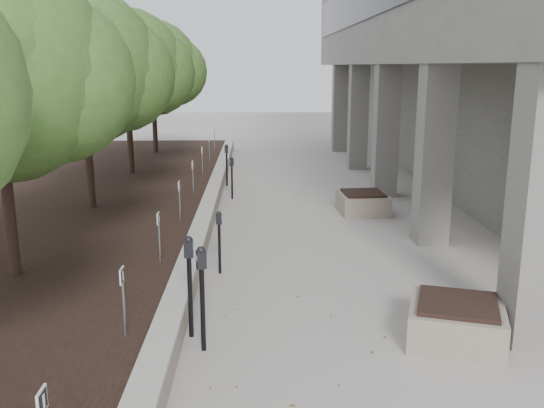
{
  "coord_description": "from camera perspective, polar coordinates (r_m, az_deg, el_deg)",
  "views": [
    {
      "loc": [
        -0.57,
        -6.93,
        3.95
      ],
      "look_at": [
        -0.22,
        5.88,
        0.95
      ],
      "focal_mm": 38.99,
      "sensor_mm": 36.0,
      "label": 1
    }
  ],
  "objects": [
    {
      "name": "parking_meter_1",
      "position": [
        8.4,
        -6.74,
        -9.11
      ],
      "size": [
        0.18,
        0.16,
        1.55
      ],
      "primitive_type": null,
      "rotation": [
        0.0,
        0.0,
        0.36
      ],
      "color": "black",
      "rests_on": "ground"
    },
    {
      "name": "parking_meter_5",
      "position": [
        19.88,
        -4.39,
        3.76
      ],
      "size": [
        0.14,
        0.11,
        1.41
      ],
      "primitive_type": null,
      "rotation": [
        0.0,
        0.0,
        -0.05
      ],
      "color": "black",
      "rests_on": "ground"
    },
    {
      "name": "crabapple_tree_4",
      "position": [
        20.39,
        -13.79,
        10.49
      ],
      "size": [
        4.6,
        4.0,
        5.44
      ],
      "primitive_type": null,
      "color": "#396326",
      "rests_on": "planting_bed"
    },
    {
      "name": "parking_sign_2",
      "position": [
        8.23,
        -14.15,
        -9.15
      ],
      "size": [
        0.04,
        0.22,
        0.96
      ],
      "primitive_type": null,
      "color": "black",
      "rests_on": "planting_bed"
    },
    {
      "name": "planter_back",
      "position": [
        16.38,
        8.77,
        0.15
      ],
      "size": [
        1.35,
        1.35,
        0.59
      ],
      "primitive_type": null,
      "rotation": [
        0.0,
        0.0,
        0.06
      ],
      "color": "#A39281",
      "rests_on": "ground"
    },
    {
      "name": "parking_sign_8",
      "position": [
        25.67,
        -5.57,
        6.26
      ],
      "size": [
        0.04,
        0.22,
        0.96
      ],
      "primitive_type": null,
      "color": "black",
      "rests_on": "planting_bed"
    },
    {
      "name": "parking_meter_4",
      "position": [
        17.9,
        -3.89,
        2.52
      ],
      "size": [
        0.15,
        0.13,
        1.29
      ],
      "primitive_type": null,
      "rotation": [
        0.0,
        0.0,
        0.36
      ],
      "color": "black",
      "rests_on": "ground"
    },
    {
      "name": "ground",
      "position": [
        7.99,
        2.81,
        -16.44
      ],
      "size": [
        90.0,
        90.0,
        0.0
      ],
      "primitive_type": "plane",
      "color": "#AEA7A0",
      "rests_on": "ground"
    },
    {
      "name": "parking_sign_7",
      "position": [
        22.7,
        -6.08,
        5.34
      ],
      "size": [
        0.04,
        0.22,
        0.96
      ],
      "primitive_type": null,
      "color": "black",
      "rests_on": "planting_bed"
    },
    {
      "name": "parking_sign_6",
      "position": [
        19.75,
        -6.75,
        4.15
      ],
      "size": [
        0.04,
        0.22,
        0.96
      ],
      "primitive_type": null,
      "color": "black",
      "rests_on": "planting_bed"
    },
    {
      "name": "parking_meter_3",
      "position": [
        11.46,
        -5.1,
        -3.72
      ],
      "size": [
        0.14,
        0.1,
        1.25
      ],
      "primitive_type": null,
      "rotation": [
        0.0,
        0.0,
        -0.14
      ],
      "color": "black",
      "rests_on": "ground"
    },
    {
      "name": "planting_bed",
      "position": [
        17.09,
        -18.31,
        -0.16
      ],
      "size": [
        7.0,
        26.0,
        0.4
      ],
      "primitive_type": "cube",
      "color": "black",
      "rests_on": "ground"
    },
    {
      "name": "planter_front",
      "position": [
        9.2,
        17.38,
        -10.76
      ],
      "size": [
        1.68,
        1.68,
        0.62
      ],
      "primitive_type": null,
      "rotation": [
        0.0,
        0.0,
        -0.31
      ],
      "color": "#A39281",
      "rests_on": "ground"
    },
    {
      "name": "crabapple_tree_3",
      "position": [
        15.54,
        -17.63,
        9.52
      ],
      "size": [
        4.6,
        4.0,
        5.44
      ],
      "primitive_type": null,
      "color": "#396326",
      "rests_on": "planting_bed"
    },
    {
      "name": "parking_sign_3",
      "position": [
        11.01,
        -10.84,
        -3.25
      ],
      "size": [
        0.04,
        0.22,
        0.96
      ],
      "primitive_type": null,
      "color": "black",
      "rests_on": "planting_bed"
    },
    {
      "name": "parking_meter_2",
      "position": [
        8.83,
        -7.93,
        -7.94
      ],
      "size": [
        0.16,
        0.11,
        1.57
      ],
      "primitive_type": null,
      "rotation": [
        0.0,
        0.0,
        0.03
      ],
      "color": "black",
      "rests_on": "ground"
    },
    {
      "name": "crabapple_tree_5",
      "position": [
        25.3,
        -11.42,
        11.06
      ],
      "size": [
        4.6,
        4.0,
        5.44
      ],
      "primitive_type": null,
      "color": "#396326",
      "rests_on": "planting_bed"
    },
    {
      "name": "berry_scatter",
      "position": [
        12.57,
        0.64,
        -5.07
      ],
      "size": [
        3.3,
        14.1,
        0.02
      ],
      "primitive_type": null,
      "color": "maroon",
      "rests_on": "ground"
    },
    {
      "name": "retaining_wall",
      "position": [
        16.4,
        -5.93,
        0.08
      ],
      "size": [
        0.39,
        26.0,
        0.5
      ],
      "primitive_type": null,
      "color": "#A39281",
      "rests_on": "ground"
    },
    {
      "name": "parking_sign_4",
      "position": [
        13.89,
        -8.91,
        0.25
      ],
      "size": [
        0.04,
        0.22,
        0.96
      ],
      "primitive_type": null,
      "color": "black",
      "rests_on": "planting_bed"
    },
    {
      "name": "parking_sign_5",
      "position": [
        16.81,
        -7.64,
        2.54
      ],
      "size": [
        0.04,
        0.22,
        0.96
      ],
      "primitive_type": null,
      "color": "black",
      "rests_on": "planting_bed"
    }
  ]
}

